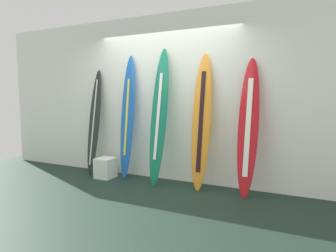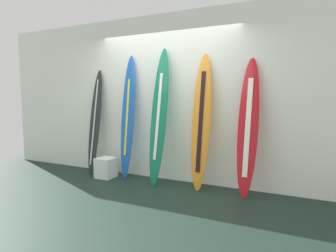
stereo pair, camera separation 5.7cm
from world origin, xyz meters
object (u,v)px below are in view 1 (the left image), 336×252
surfboard_cobalt (128,118)px  surfboard_emerald (159,117)px  surfboard_charcoal (94,123)px  surfboard_crimson (248,127)px  surfboard_sunset (202,121)px  display_block_left (105,168)px

surfboard_cobalt → surfboard_emerald: (0.66, -0.09, 0.04)m
surfboard_charcoal → surfboard_emerald: bearing=-3.2°
surfboard_charcoal → surfboard_crimson: 2.77m
surfboard_sunset → display_block_left: surfboard_sunset is taller
surfboard_cobalt → surfboard_emerald: bearing=-7.9°
surfboard_emerald → surfboard_sunset: (0.70, 0.06, -0.05)m
surfboard_sunset → display_block_left: bearing=-175.0°
surfboard_emerald → surfboard_charcoal: bearing=176.8°
surfboard_charcoal → surfboard_sunset: surfboard_sunset is taller
surfboard_cobalt → surfboard_sunset: surfboard_cobalt is taller
surfboard_cobalt → display_block_left: surfboard_cobalt is taller
surfboard_emerald → display_block_left: (-1.01, -0.09, -0.92)m
surfboard_sunset → surfboard_crimson: surfboard_sunset is taller
surfboard_charcoal → surfboard_crimson: size_ratio=0.97×
surfboard_charcoal → surfboard_cobalt: size_ratio=0.90×
display_block_left → surfboard_sunset: bearing=5.0°
surfboard_charcoal → surfboard_cobalt: 0.72m
display_block_left → surfboard_crimson: bearing=3.1°
surfboard_sunset → display_block_left: (-1.71, -0.15, -0.87)m
surfboard_charcoal → surfboard_cobalt: surfboard_cobalt is taller
surfboard_crimson → display_block_left: bearing=-176.9°
surfboard_sunset → surfboard_crimson: size_ratio=1.06×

